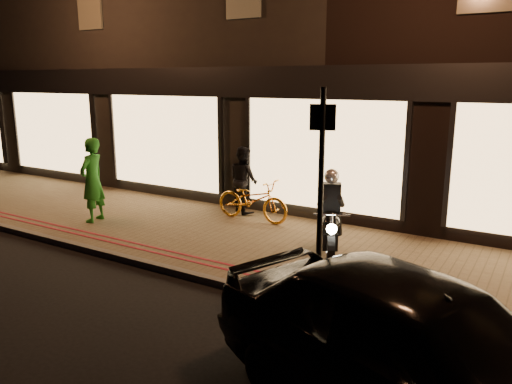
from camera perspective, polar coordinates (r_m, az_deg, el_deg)
ground at (r=8.07m, az=-4.62°, el=-10.78°), size 90.00×90.00×0.00m
sidewalk at (r=9.62m, az=2.43°, el=-6.40°), size 50.00×4.00×0.12m
kerb_stone at (r=8.08m, az=-4.41°, el=-10.27°), size 50.00×0.14×0.12m
red_kerb_lines at (r=8.44m, az=-2.41°, el=-8.76°), size 50.00×0.26×0.01m
building_row at (r=15.61m, az=15.67°, el=16.11°), size 48.00×10.11×8.50m
motorcycle at (r=8.80m, az=8.49°, el=-3.76°), size 0.94×1.82×1.59m
sign_post at (r=6.93m, az=7.41°, el=0.83°), size 0.34×0.15×3.00m
bicycle_gold at (r=11.10m, az=-0.41°, el=-0.91°), size 1.81×0.66×0.94m
person_green at (r=11.54m, az=-18.21°, el=1.30°), size 0.58×0.76×1.86m
person_dark at (r=11.73m, az=-1.43°, el=1.42°), size 0.96×0.89×1.58m
parked_car at (r=5.03m, az=18.15°, el=-17.15°), size 4.84×3.25×1.53m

